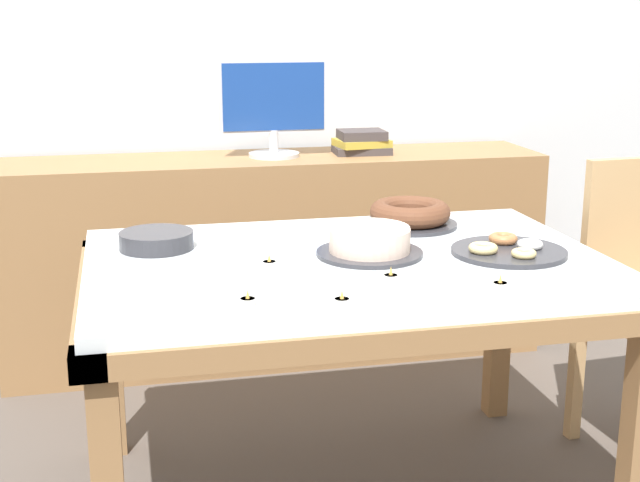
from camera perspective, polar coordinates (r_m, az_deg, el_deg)
The scene contains 14 objects.
wall_back at distance 3.80m, azimuth -3.84°, elevation 13.14°, with size 8.00×0.10×2.60m, color silver.
dining_table at distance 2.47m, azimuth 1.73°, elevation -3.08°, with size 1.44×1.00×0.73m.
sideboard at distance 3.63m, azimuth -2.87°, elevation -1.06°, with size 2.15×0.44×0.83m.
computer_monitor at distance 3.52m, azimuth -3.05°, elevation 8.46°, with size 0.42×0.20×0.38m.
book_stack at distance 3.61m, azimuth 2.69°, elevation 6.32°, with size 0.23×0.19×0.09m.
cake_chocolate_round at distance 2.46m, azimuth 3.20°, elevation -0.08°, with size 0.30×0.30×0.08m.
cake_golden_bundt at distance 2.81m, azimuth 5.78°, elevation 1.70°, with size 0.30×0.30×0.08m.
pastry_platter at distance 2.53m, azimuth 11.95°, elevation -0.56°, with size 0.32×0.32×0.04m.
plate_stack at distance 2.57m, azimuth -10.42°, elevation 0.05°, with size 0.21×0.21×0.05m.
tealight_near_front at distance 2.24m, azimuth 4.55°, elevation -2.32°, with size 0.04×0.04×0.04m.
tealight_centre at distance 2.06m, azimuth -4.65°, elevation -3.83°, with size 0.04×0.04×0.04m.
tealight_left_edge at distance 2.05m, azimuth 1.41°, elevation -3.86°, with size 0.04×0.04×0.04m.
tealight_right_edge at distance 2.21m, azimuth 11.46°, elevation -2.77°, with size 0.04×0.04×0.04m.
tealight_near_cakes at distance 2.35m, azimuth -3.26°, elevation -1.45°, with size 0.04×0.04×0.04m.
Camera 1 is at (-0.59, -2.28, 1.39)m, focal length 50.00 mm.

